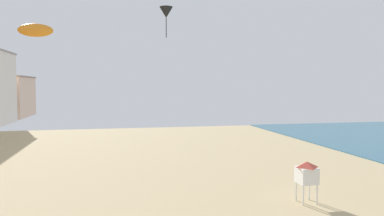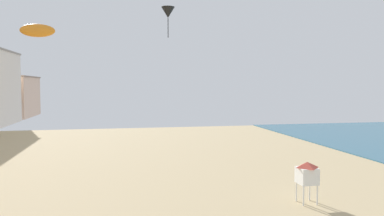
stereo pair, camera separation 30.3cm
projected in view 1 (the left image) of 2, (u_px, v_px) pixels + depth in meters
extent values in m
cylinder|color=white|center=(303.00, 195.00, 22.13)|extent=(0.10, 0.10, 1.20)
cylinder|color=white|center=(317.00, 195.00, 22.32)|extent=(0.10, 0.10, 1.20)
cylinder|color=white|center=(296.00, 191.00, 23.01)|extent=(0.10, 0.10, 1.20)
cylinder|color=white|center=(309.00, 190.00, 23.20)|extent=(0.10, 0.10, 1.20)
cube|color=white|center=(307.00, 175.00, 22.60)|extent=(1.10, 1.10, 1.00)
pyramid|color=#D14C3D|center=(307.00, 164.00, 22.56)|extent=(1.10, 1.10, 0.35)
ellipsoid|color=orange|center=(36.00, 30.00, 29.40)|extent=(2.71, 0.75, 1.06)
cone|color=black|center=(166.00, 12.00, 36.83)|extent=(1.34, 1.34, 1.10)
cylinder|color=black|center=(166.00, 28.00, 36.92)|extent=(0.07, 0.07, 1.95)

